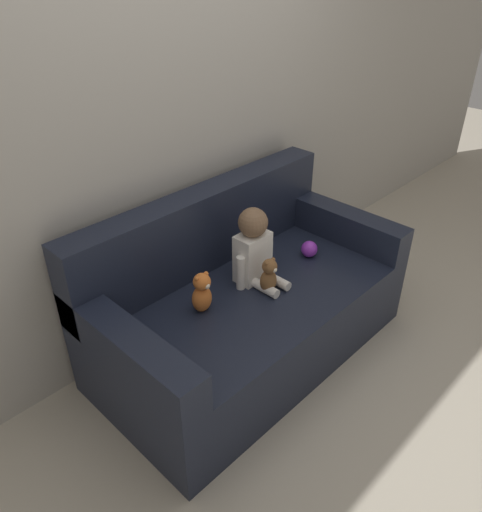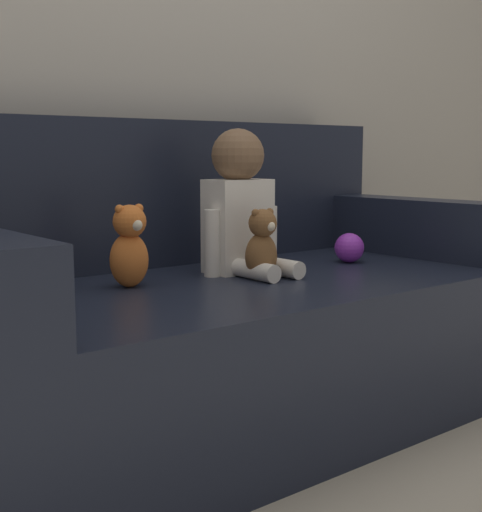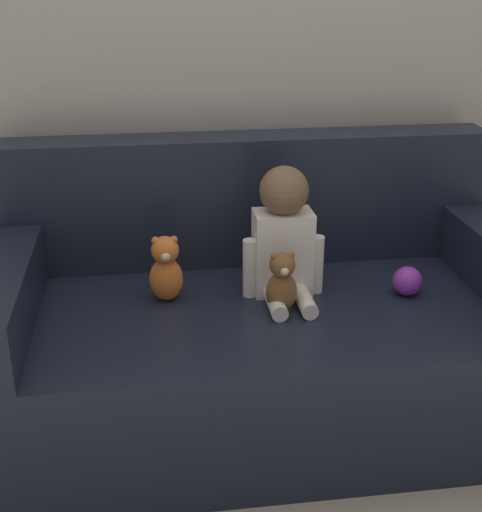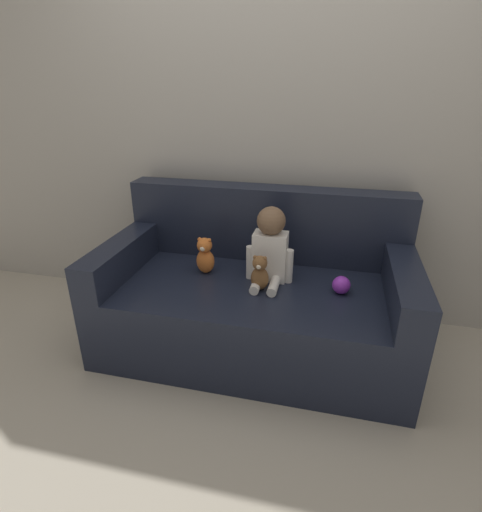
{
  "view_description": "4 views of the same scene",
  "coord_description": "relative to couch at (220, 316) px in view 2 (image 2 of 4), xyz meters",
  "views": [
    {
      "loc": [
        -1.63,
        -1.5,
        2.05
      ],
      "look_at": [
        -0.09,
        -0.0,
        0.69
      ],
      "focal_mm": 35.0,
      "sensor_mm": 36.0,
      "label": 1
    },
    {
      "loc": [
        -1.28,
        -1.63,
        0.8
      ],
      "look_at": [
        -0.05,
        -0.1,
        0.52
      ],
      "focal_mm": 50.0,
      "sensor_mm": 36.0,
      "label": 2
    },
    {
      "loc": [
        -0.36,
        -2.08,
        1.49
      ],
      "look_at": [
        -0.08,
        -0.08,
        0.64
      ],
      "focal_mm": 50.0,
      "sensor_mm": 36.0,
      "label": 3
    },
    {
      "loc": [
        0.41,
        -2.01,
        1.52
      ],
      "look_at": [
        -0.04,
        -0.15,
        0.67
      ],
      "focal_mm": 28.0,
      "sensor_mm": 36.0,
      "label": 4
    }
  ],
  "objects": [
    {
      "name": "teddy_bear_brown",
      "position": [
        0.05,
        -0.14,
        0.23
      ],
      "size": [
        0.1,
        0.09,
        0.21
      ],
      "color": "brown",
      "rests_on": "couch"
    },
    {
      "name": "plush_toy_side",
      "position": [
        -0.31,
        -0.01,
        0.24
      ],
      "size": [
        0.11,
        0.1,
        0.23
      ],
      "color": "orange",
      "rests_on": "couch"
    },
    {
      "name": "person_baby",
      "position": [
        0.08,
        -0.0,
        0.33
      ],
      "size": [
        0.27,
        0.3,
        0.44
      ],
      "color": "white",
      "rests_on": "couch"
    },
    {
      "name": "wall_back",
      "position": [
        0.0,
        0.49,
        0.99
      ],
      "size": [
        8.0,
        0.05,
        2.6
      ],
      "color": "#ADA89E",
      "rests_on": "ground_plane"
    },
    {
      "name": "ground_plane",
      "position": [
        0.0,
        -0.06,
        -0.31
      ],
      "size": [
        12.0,
        12.0,
        0.0
      ],
      "primitive_type": "plane",
      "color": "#B7AD99"
    },
    {
      "name": "toy_ball",
      "position": [
        0.49,
        -0.08,
        0.18
      ],
      "size": [
        0.1,
        0.1,
        0.1
      ],
      "color": "purple",
      "rests_on": "couch"
    },
    {
      "name": "couch",
      "position": [
        0.0,
        0.0,
        0.0
      ],
      "size": [
        1.77,
        0.93,
        0.91
      ],
      "color": "black",
      "rests_on": "ground_plane"
    }
  ]
}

